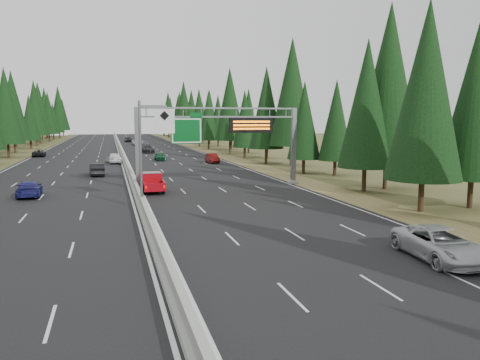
% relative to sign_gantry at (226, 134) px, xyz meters
% --- Properties ---
extents(road, '(32.00, 260.00, 0.08)m').
position_rel_sign_gantry_xyz_m(road, '(-8.92, 45.12, -5.23)').
color(road, black).
rests_on(road, ground).
extents(shoulder_right, '(3.60, 260.00, 0.06)m').
position_rel_sign_gantry_xyz_m(shoulder_right, '(8.88, 45.12, -5.24)').
color(shoulder_right, olive).
rests_on(shoulder_right, ground).
extents(shoulder_left, '(3.60, 260.00, 0.06)m').
position_rel_sign_gantry_xyz_m(shoulder_left, '(-26.72, 45.12, -5.24)').
color(shoulder_left, '#454520').
rests_on(shoulder_left, ground).
extents(median_barrier, '(0.70, 260.00, 0.85)m').
position_rel_sign_gantry_xyz_m(median_barrier, '(-8.92, 45.12, -4.85)').
color(median_barrier, gray).
rests_on(median_barrier, road).
extents(sign_gantry, '(16.75, 0.98, 7.80)m').
position_rel_sign_gantry_xyz_m(sign_gantry, '(0.00, 0.00, 0.00)').
color(sign_gantry, slate).
rests_on(sign_gantry, road).
extents(hov_sign_pole, '(2.80, 0.50, 8.00)m').
position_rel_sign_gantry_xyz_m(hov_sign_pole, '(-8.33, -9.92, -0.54)').
color(hov_sign_pole, slate).
rests_on(hov_sign_pole, road).
extents(tree_row_right, '(11.88, 245.11, 18.43)m').
position_rel_sign_gantry_xyz_m(tree_row_right, '(12.92, 35.03, 3.64)').
color(tree_row_right, black).
rests_on(tree_row_right, ground).
extents(silver_minivan, '(2.98, 5.68, 1.53)m').
position_rel_sign_gantry_xyz_m(silver_minivan, '(3.86, -26.88, -4.43)').
color(silver_minivan, '#B5B6BB').
rests_on(silver_minivan, road).
extents(red_pickup, '(1.86, 5.21, 1.70)m').
position_rel_sign_gantry_xyz_m(red_pickup, '(-7.42, -1.42, -4.25)').
color(red_pickup, black).
rests_on(red_pickup, road).
extents(car_ahead_green, '(1.70, 3.89, 1.31)m').
position_rel_sign_gantry_xyz_m(car_ahead_green, '(-3.30, 31.40, -4.54)').
color(car_ahead_green, '#12522C').
rests_on(car_ahead_green, road).
extents(car_ahead_dkred, '(1.53, 4.36, 1.44)m').
position_rel_sign_gantry_xyz_m(car_ahead_dkred, '(3.98, 24.93, -4.47)').
color(car_ahead_dkred, '#5E100D').
rests_on(car_ahead_dkred, road).
extents(car_ahead_dkgrey, '(2.48, 5.49, 1.56)m').
position_rel_sign_gantry_xyz_m(car_ahead_dkgrey, '(-3.83, 50.02, -4.41)').
color(car_ahead_dkgrey, black).
rests_on(car_ahead_dkgrey, road).
extents(car_ahead_white, '(2.82, 5.61, 1.52)m').
position_rel_sign_gantry_xyz_m(car_ahead_white, '(-4.16, 79.70, -4.43)').
color(car_ahead_white, '#BDBDBD').
rests_on(car_ahead_white, road).
extents(car_ahead_far, '(2.28, 4.72, 1.55)m').
position_rel_sign_gantry_xyz_m(car_ahead_far, '(-5.80, 96.56, -4.41)').
color(car_ahead_far, black).
rests_on(car_ahead_far, road).
extents(car_onc_near, '(1.91, 4.61, 1.48)m').
position_rel_sign_gantry_xyz_m(car_onc_near, '(-12.69, 12.59, -4.45)').
color(car_onc_near, black).
rests_on(car_onc_near, road).
extents(car_onc_blue, '(2.28, 4.91, 1.39)m').
position_rel_sign_gantry_xyz_m(car_onc_blue, '(-17.92, -1.82, -4.49)').
color(car_onc_blue, navy).
rests_on(car_onc_blue, road).
extents(car_onc_white, '(2.41, 4.97, 1.64)m').
position_rel_sign_gantry_xyz_m(car_onc_white, '(-10.56, 28.29, -4.37)').
color(car_onc_white, silver).
rests_on(car_onc_white, road).
extents(car_onc_far, '(2.43, 4.75, 1.28)m').
position_rel_sign_gantry_xyz_m(car_onc_far, '(-23.42, 45.34, -4.55)').
color(car_onc_far, black).
rests_on(car_onc_far, road).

